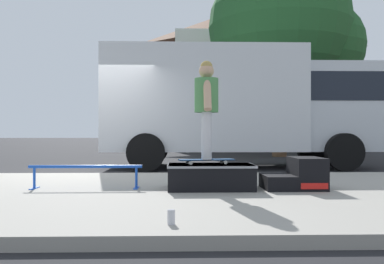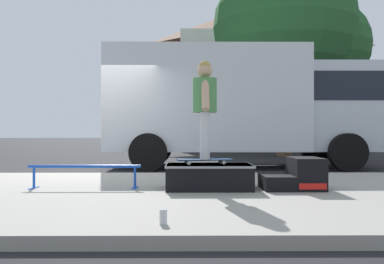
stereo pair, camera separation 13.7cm
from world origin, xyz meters
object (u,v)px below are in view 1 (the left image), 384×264
Objects in this scene: kicker_ramp at (298,176)px; skateboard at (206,160)px; grind_rail at (86,171)px; skate_box at (211,176)px; soda_can at (171,217)px; box_truck at (240,103)px; skater_kid at (206,101)px; street_tree_main at (288,33)px.

skateboard is at bearing 177.59° from kicker_ramp.
grind_rail is 1.71m from skateboard.
skate_box is 1.45× the size of kicker_ramp.
soda_can is at bearing -127.97° from kicker_ramp.
skate_box is 0.75× the size of grind_rail.
kicker_ramp is 5.29m from box_truck.
box_truck is at bearing 76.70° from skateboard.
grind_rail is at bearing 177.93° from skater_kid.
skate_box reaches higher than grind_rail.
skater_kid is at bearing -110.68° from street_tree_main.
skater_kid is at bearing 78.90° from soda_can.
skateboard reaches higher than soda_can.
street_tree_main is (5.46, 9.88, 4.40)m from grind_rail.
box_truck reaches higher than skate_box.
skater_kid reaches higher than skateboard.
skate_box is 0.86× the size of skater_kid.
grind_rail is at bearing 177.93° from skateboard.
skater_kid is (-1.28, 0.05, 1.05)m from kicker_ramp.
skate_box is 1.48× the size of skateboard.
grind_rail is 12.62× the size of soda_can.
skateboard is 0.83m from skater_kid.
skater_kid reaches higher than skate_box.
kicker_ramp is at bearing -2.41° from skater_kid.
skateboard reaches higher than grind_rail.
box_truck reaches higher than soda_can.
skateboard is 5.32m from box_truck.
skate_box is 0.17× the size of box_truck.
skate_box is at bearing -102.57° from box_truck.
box_truck is 0.90× the size of street_tree_main.
skateboard is at bearing 78.90° from soda_can.
soda_can is 13.70m from street_tree_main.
street_tree_main reaches higher than kicker_ramp.
grind_rail is 0.21× the size of street_tree_main.
soda_can is at bearing -108.98° from street_tree_main.
soda_can is at bearing -102.62° from box_truck.
kicker_ramp is at bearing -2.41° from skateboard.
street_tree_main is at bearing 62.39° from box_truck.
soda_can is at bearing -101.10° from skater_kid.
skateboard is 6.38× the size of soda_can.
box_truck is (1.14, 5.10, 1.39)m from skate_box.
box_truck is at bearing 59.83° from grind_rail.
street_tree_main reaches higher than skateboard.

